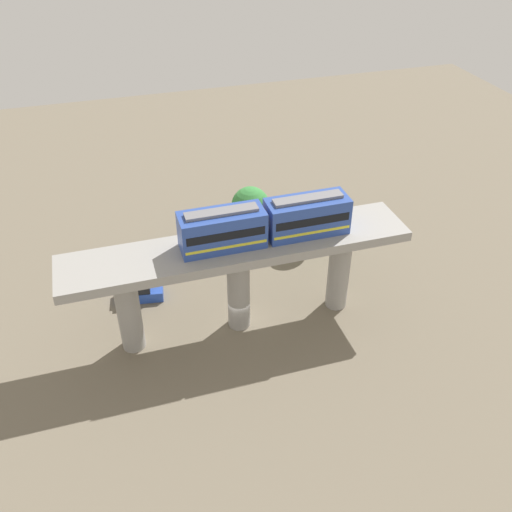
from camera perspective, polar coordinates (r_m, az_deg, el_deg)
name	(u,v)px	position (r m, az deg, el deg)	size (l,w,h in m)	color
ground_plane	(239,324)	(49.51, -1.70, -6.86)	(120.00, 120.00, 0.00)	#706654
viaduct	(238,266)	(45.49, -1.84, -0.99)	(5.20, 28.00, 8.48)	#999691
train	(265,223)	(43.93, 0.95, 3.41)	(2.64, 13.55, 3.24)	#2D4CA5
parked_car_silver	(179,256)	(56.72, -7.86, 0.05)	(1.99, 4.28, 1.76)	#B2B5BA
parked_car_blue	(139,292)	(52.74, -11.75, -3.57)	(2.40, 4.42, 1.76)	#284CB7
tree_near_viaduct	(308,214)	(57.31, 5.34, 4.22)	(3.29, 3.29, 5.38)	brown
tree_mid_lot	(250,206)	(58.68, -0.57, 5.14)	(3.98, 3.98, 5.66)	brown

